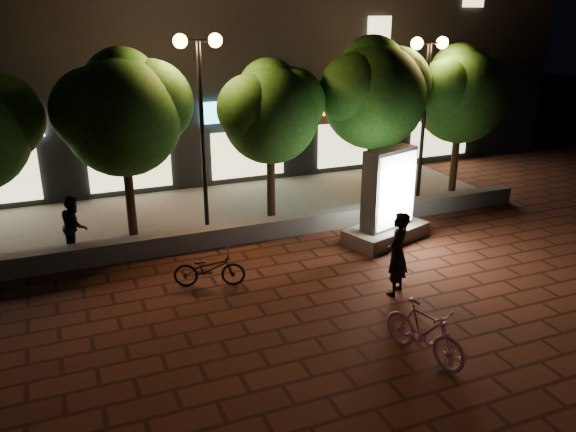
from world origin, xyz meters
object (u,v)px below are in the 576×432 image
rider (397,254)px  scooter_parked (209,269)px  tree_left (123,109)px  tree_mid (271,108)px  street_lamp_left (200,83)px  ad_kiosk (388,204)px  street_lamp_right (427,77)px  tree_right (375,90)px  tree_far_right (462,91)px  pedestrian (75,225)px  scooter_pink (424,332)px

rider → scooter_parked: 4.11m
scooter_parked → tree_left: bearing=35.3°
tree_mid → street_lamp_left: street_lamp_left is taller
ad_kiosk → tree_mid: bearing=127.2°
tree_left → ad_kiosk: bearing=-24.9°
street_lamp_right → rider: 7.42m
tree_right → rider: (-2.59, -5.58, -2.64)m
tree_far_right → pedestrian: bearing=-175.4°
tree_right → scooter_parked: tree_right is taller
tree_mid → scooter_pink: 8.34m
street_lamp_left → pedestrian: (-3.47, -0.70, -3.17)m
tree_right → rider: 6.70m
scooter_pink → tree_right: bearing=50.2°
tree_right → tree_far_right: (3.20, -0.00, -0.20)m
pedestrian → rider: bearing=-121.3°
tree_mid → street_lamp_right: 5.00m
street_lamp_right → scooter_pink: bearing=-123.9°
pedestrian → tree_left: bearing=-52.5°
ad_kiosk → scooter_pink: size_ratio=1.47×
tree_left → rider: size_ratio=2.64×
tree_left → street_lamp_left: size_ratio=0.94×
street_lamp_left → street_lamp_right: street_lamp_left is taller
rider → pedestrian: 7.77m
tree_right → scooter_pink: bearing=-113.8°
scooter_pink → pedestrian: (-5.35, 6.92, 0.34)m
tree_far_right → pedestrian: size_ratio=3.06×
tree_mid → scooter_parked: 5.48m
tree_far_right → tree_right: bearing=180.0°
tree_mid → scooter_parked: (-2.91, -3.70, -2.80)m
rider → street_lamp_right: bearing=-165.1°
ad_kiosk → scooter_parked: bearing=-170.5°
ad_kiosk → rider: ad_kiosk is taller
street_lamp_right → ad_kiosk: (-2.79, -2.59, -2.89)m
street_lamp_right → scooter_parked: (-7.85, -3.44, -3.48)m
rider → street_lamp_left: bearing=-99.1°
street_lamp_right → tree_far_right: bearing=9.6°
tree_mid → street_lamp_left: (-2.05, -0.26, 0.81)m
rider → pedestrian: rider is taller
street_lamp_left → tree_right: bearing=2.8°
street_lamp_left → ad_kiosk: (4.21, -2.59, -3.02)m
rider → pedestrian: (-6.24, 4.62, -0.07)m
scooter_pink → tree_left: bearing=99.8°
street_lamp_left → pedestrian: bearing=-168.6°
tree_left → scooter_parked: bearing=-73.6°
street_lamp_left → tree_mid: bearing=7.3°
tree_mid → street_lamp_right: bearing=-3.0°
tree_left → tree_far_right: 10.50m
tree_mid → rider: size_ratio=2.43×
tree_far_right → rider: bearing=-136.0°
street_lamp_left → rider: 6.75m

